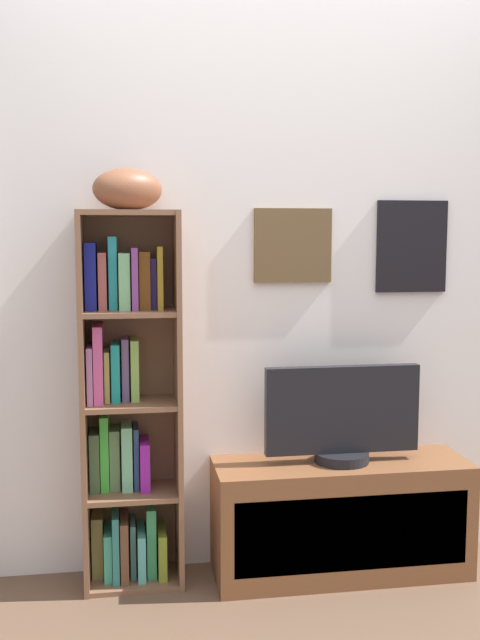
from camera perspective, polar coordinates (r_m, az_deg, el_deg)
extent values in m
cube|color=white|center=(3.03, 1.90, 4.32)|extent=(4.80, 0.06, 2.51)
cube|color=brown|center=(3.01, 4.14, 5.80)|extent=(0.32, 0.02, 0.30)
cube|color=gray|center=(3.01, 4.16, 5.80)|extent=(0.27, 0.01, 0.25)
cube|color=black|center=(3.17, 13.22, 5.59)|extent=(0.30, 0.02, 0.38)
cube|color=slate|center=(3.16, 13.25, 5.58)|extent=(0.25, 0.01, 0.33)
cube|color=brown|center=(2.90, -12.06, -6.34)|extent=(0.02, 0.24, 1.47)
cube|color=brown|center=(2.90, -4.83, -6.20)|extent=(0.02, 0.24, 1.47)
cube|color=brown|center=(3.01, -8.47, -5.79)|extent=(0.38, 0.01, 1.47)
cube|color=brown|center=(3.14, -8.21, -19.31)|extent=(0.34, 0.23, 0.02)
cube|color=brown|center=(3.00, -8.32, -13.15)|extent=(0.34, 0.23, 0.02)
cube|color=brown|center=(2.90, -8.44, -6.48)|extent=(0.34, 0.23, 0.02)
cube|color=brown|center=(2.84, -8.57, 0.58)|extent=(0.34, 0.23, 0.02)
cube|color=brown|center=(2.82, -8.70, 8.23)|extent=(0.34, 0.23, 0.02)
cube|color=olive|center=(3.13, -11.01, -16.74)|extent=(0.04, 0.13, 0.25)
cube|color=#41AC8E|center=(3.12, -10.20, -17.36)|extent=(0.03, 0.17, 0.19)
cube|color=teal|center=(3.09, -9.62, -16.77)|extent=(0.03, 0.19, 0.27)
cube|color=brown|center=(3.09, -8.97, -16.98)|extent=(0.03, 0.19, 0.25)
cube|color=#4A837C|center=(3.12, -8.32, -17.03)|extent=(0.02, 0.15, 0.22)
cube|color=#52B0AA|center=(3.11, -7.68, -17.43)|extent=(0.03, 0.19, 0.19)
cube|color=#38935D|center=(3.10, -6.94, -16.49)|extent=(0.04, 0.16, 0.29)
cube|color=olive|center=(3.11, -6.11, -17.41)|extent=(0.03, 0.19, 0.19)
cube|color=#44633B|center=(3.00, -11.22, -10.63)|extent=(0.04, 0.14, 0.23)
cube|color=green|center=(2.99, -10.48, -10.01)|extent=(0.03, 0.13, 0.30)
cube|color=#55774A|center=(3.00, -9.71, -10.50)|extent=(0.04, 0.13, 0.24)
cube|color=#73C192|center=(2.99, -8.79, -10.39)|extent=(0.04, 0.15, 0.26)
cube|color=navy|center=(3.00, -8.08, -10.45)|extent=(0.02, 0.14, 0.25)
cube|color=purple|center=(2.99, -7.43, -11.01)|extent=(0.04, 0.16, 0.19)
cube|color=#AD6BA6|center=(2.89, -11.56, -4.12)|extent=(0.02, 0.19, 0.22)
cube|color=#C94F8D|center=(2.89, -10.95, -3.32)|extent=(0.04, 0.18, 0.30)
cube|color=tan|center=(2.92, -10.30, -4.24)|extent=(0.02, 0.14, 0.20)
cube|color=teal|center=(2.91, -9.66, -3.97)|extent=(0.03, 0.15, 0.23)
cube|color=#664D79|center=(2.92, -8.92, -3.74)|extent=(0.03, 0.13, 0.24)
cube|color=#82B14E|center=(2.91, -8.20, -3.79)|extent=(0.03, 0.14, 0.24)
cube|color=navy|center=(2.86, -11.52, 3.35)|extent=(0.04, 0.16, 0.26)
cube|color=#964845|center=(2.86, -10.63, 2.99)|extent=(0.03, 0.16, 0.22)
cube|color=#2AA5B4|center=(2.87, -9.86, 3.63)|extent=(0.03, 0.13, 0.28)
cube|color=#75B87D|center=(2.85, -8.99, 3.00)|extent=(0.04, 0.17, 0.22)
cube|color=#7D3B8B|center=(2.85, -8.21, 3.21)|extent=(0.02, 0.18, 0.24)
cube|color=#5C3210|center=(2.86, -7.47, 3.08)|extent=(0.04, 0.16, 0.22)
cube|color=navy|center=(2.88, -6.79, 2.85)|extent=(0.02, 0.13, 0.20)
cube|color=olive|center=(2.85, -6.31, 3.29)|extent=(0.02, 0.19, 0.24)
ellipsoid|color=brown|center=(2.83, -8.73, 10.01)|extent=(0.31, 0.25, 0.16)
cube|color=brown|center=(3.12, 7.83, -14.96)|extent=(1.03, 0.34, 0.47)
cube|color=#55331E|center=(2.97, 8.78, -16.09)|extent=(0.93, 0.01, 0.30)
cylinder|color=black|center=(3.04, 7.91, -10.50)|extent=(0.22, 0.22, 0.04)
cube|color=black|center=(2.98, 7.97, -6.90)|extent=(0.63, 0.04, 0.35)
cube|color=teal|center=(2.97, 8.04, -6.96)|extent=(0.59, 0.01, 0.31)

